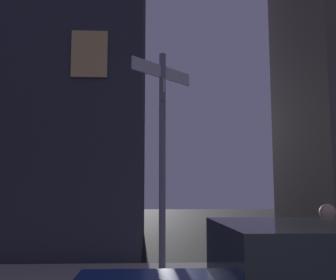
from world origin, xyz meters
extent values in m
cube|color=gray|center=(0.00, 7.36, 0.07)|extent=(40.00, 2.86, 0.14)
cylinder|color=gray|center=(-0.31, 6.53, 2.24)|extent=(0.12, 0.12, 4.20)
cube|color=white|center=(-0.31, 6.53, 3.99)|extent=(1.11, 1.11, 0.24)
cube|color=white|center=(-0.31, 6.53, 3.53)|extent=(0.03, 1.60, 0.24)
cylinder|color=#26262D|center=(1.83, 4.56, 1.08)|extent=(0.45, 0.32, 0.61)
sphere|color=tan|center=(1.83, 4.56, 1.50)|extent=(0.22, 0.22, 0.22)
cube|color=#F2C672|center=(-2.06, 9.08, 5.20)|extent=(0.90, 0.06, 1.20)
camera|label=1|loc=(-0.56, -0.78, 1.78)|focal=43.20mm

